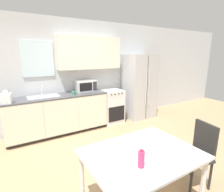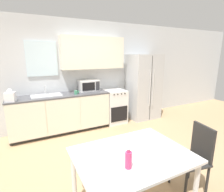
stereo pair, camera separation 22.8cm
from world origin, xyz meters
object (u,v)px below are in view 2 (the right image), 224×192
object	(u,v)px
refrigerator	(143,87)
dining_chair_side	(196,153)
oven_range	(114,106)
dining_table	(132,161)
drink_bottle	(128,159)
coffee_mug	(76,92)
microwave	(89,85)

from	to	relation	value
refrigerator	dining_chair_side	bearing A→B (deg)	-112.27
oven_range	dining_chair_side	bearing A→B (deg)	-93.32
dining_table	drink_bottle	distance (m)	0.32
drink_bottle	coffee_mug	bearing A→B (deg)	84.62
dining_chair_side	drink_bottle	size ratio (longest dim) A/B	4.25
coffee_mug	dining_table	bearing A→B (deg)	-91.90
coffee_mug	drink_bottle	bearing A→B (deg)	-95.38
oven_range	coffee_mug	distance (m)	1.21
refrigerator	microwave	xyz separation A→B (m)	(-1.61, 0.17, 0.14)
coffee_mug	dining_table	size ratio (longest dim) A/B	0.09
microwave	coffee_mug	size ratio (longest dim) A/B	4.65
microwave	dining_table	world-z (taller)	microwave
refrigerator	coffee_mug	size ratio (longest dim) A/B	16.96
microwave	dining_table	bearing A→B (deg)	-100.06
coffee_mug	refrigerator	bearing A→B (deg)	2.46
refrigerator	drink_bottle	bearing A→B (deg)	-129.02
coffee_mug	drink_bottle	distance (m)	2.74
coffee_mug	dining_chair_side	xyz separation A→B (m)	(0.92, -2.60, -0.44)
oven_range	dining_chair_side	distance (m)	2.74
oven_range	refrigerator	bearing A→B (deg)	-2.65
coffee_mug	drink_bottle	world-z (taller)	coffee_mug
dining_table	dining_chair_side	bearing A→B (deg)	-3.64
microwave	coffee_mug	distance (m)	0.49
dining_table	dining_chair_side	xyz separation A→B (m)	(1.01, -0.06, -0.14)
oven_range	dining_table	bearing A→B (deg)	-113.56
refrigerator	microwave	bearing A→B (deg)	174.12
drink_bottle	dining_chair_side	bearing A→B (deg)	6.01
dining_chair_side	drink_bottle	xyz separation A→B (m)	(-1.18, -0.12, 0.33)
refrigerator	dining_table	distance (m)	3.38
oven_range	drink_bottle	bearing A→B (deg)	-115.07
oven_range	refrigerator	size ratio (longest dim) A/B	0.49
microwave	dining_table	size ratio (longest dim) A/B	0.40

